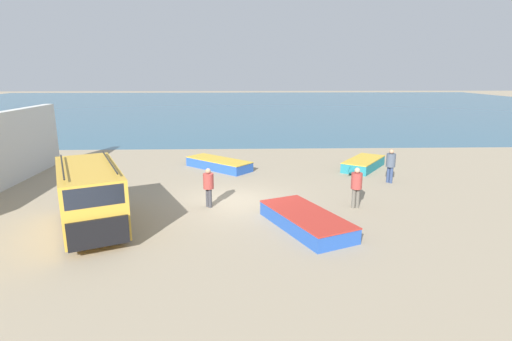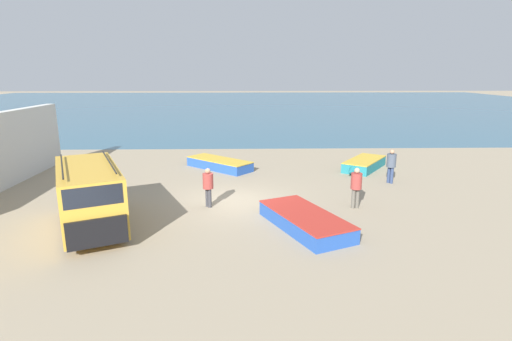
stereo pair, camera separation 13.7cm
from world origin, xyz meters
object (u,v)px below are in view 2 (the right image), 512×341
(parked_van, at_px, (89,195))
(fishing_rowboat_1, at_px, (363,164))
(fishing_rowboat_2, at_px, (303,219))
(fisherman_1, at_px, (391,163))
(fishing_rowboat_0, at_px, (217,164))
(fisherman_2, at_px, (356,184))
(fisherman_0, at_px, (208,184))

(parked_van, xyz_separation_m, fishing_rowboat_1, (12.15, 8.49, -0.95))
(fishing_rowboat_2, xyz_separation_m, fisherman_1, (5.15, 5.67, 0.74))
(parked_van, bearing_deg, fishing_rowboat_0, 132.06)
(fisherman_1, xyz_separation_m, fisherman_2, (-2.74, -3.69, -0.01))
(fisherman_0, bearing_deg, fisherman_2, -45.17)
(fishing_rowboat_0, xyz_separation_m, fisherman_1, (8.82, -3.37, 0.74))
(fishing_rowboat_2, bearing_deg, fisherman_0, 33.60)
(fishing_rowboat_0, bearing_deg, fisherman_2, 171.94)
(fisherman_2, bearing_deg, fishing_rowboat_0, -145.24)
(fishing_rowboat_0, xyz_separation_m, fishing_rowboat_1, (8.32, -0.48, 0.01))
(fishing_rowboat_1, distance_m, fisherman_1, 3.02)
(fishing_rowboat_0, xyz_separation_m, fisherman_2, (6.08, -7.07, 0.73))
(fisherman_2, bearing_deg, fishing_rowboat_1, 155.22)
(fishing_rowboat_2, xyz_separation_m, fisherman_2, (2.41, 1.98, 0.73))
(parked_van, xyz_separation_m, fisherman_0, (3.93, 2.20, -0.26))
(fishing_rowboat_0, distance_m, fisherman_0, 6.81)
(fishing_rowboat_1, height_order, fishing_rowboat_2, fishing_rowboat_1)
(fishing_rowboat_0, relative_size, fisherman_0, 2.64)
(fishing_rowboat_1, bearing_deg, fisherman_0, -17.32)
(fishing_rowboat_2, distance_m, fisherman_1, 7.69)
(parked_van, height_order, fishing_rowboat_1, parked_van)
(fishing_rowboat_0, bearing_deg, parked_van, 108.14)
(fishing_rowboat_0, height_order, fisherman_2, fisherman_2)
(fisherman_0, distance_m, fisherman_2, 5.99)
(fishing_rowboat_1, relative_size, fisherman_1, 2.33)
(fishing_rowboat_2, relative_size, fisherman_2, 2.88)
(fishing_rowboat_1, bearing_deg, fishing_rowboat_0, -58.04)
(parked_van, distance_m, fisherman_1, 13.83)
(fisherman_0, distance_m, fisherman_1, 9.36)
(parked_van, bearing_deg, fisherman_2, 76.05)
(fishing_rowboat_1, height_order, fisherman_0, fisherman_0)
(fishing_rowboat_1, distance_m, fishing_rowboat_2, 9.74)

